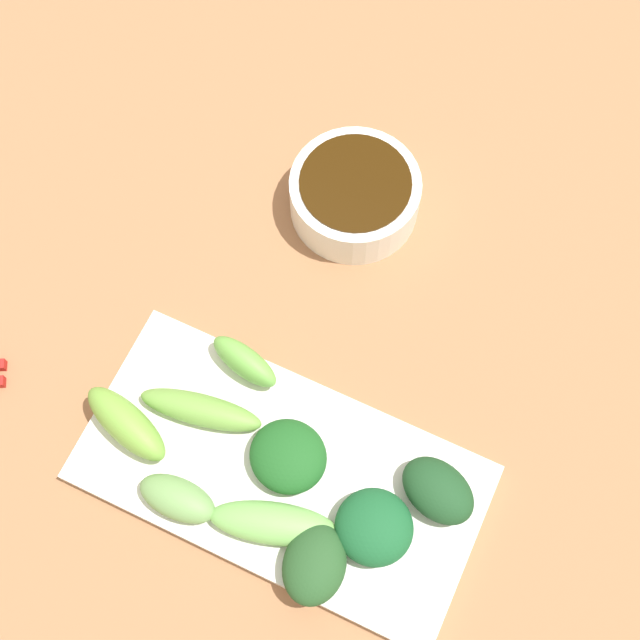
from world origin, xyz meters
name	(u,v)px	position (x,y,z in m)	size (l,w,h in m)	color
tabletop	(315,388)	(0.00, 0.00, 0.01)	(2.10, 2.10, 0.02)	#9F6E48
sauce_bowl	(355,194)	(-0.16, -0.04, 0.04)	(0.11, 0.11, 0.04)	white
serving_plate	(282,473)	(0.08, 0.01, 0.03)	(0.15, 0.30, 0.01)	white
broccoli_leafy_0	(374,527)	(0.09, 0.09, 0.05)	(0.06, 0.06, 0.03)	#195A2D
broccoli_leafy_1	(438,491)	(0.04, 0.12, 0.05)	(0.04, 0.06, 0.03)	#1C4723
broccoli_stalk_2	(273,523)	(0.12, 0.02, 0.04)	(0.03, 0.09, 0.02)	#74B959
broccoli_stalk_3	(126,424)	(0.10, -0.11, 0.05)	(0.03, 0.08, 0.03)	#76B141
broccoli_stalk_4	(177,499)	(0.13, -0.05, 0.04)	(0.03, 0.06, 0.02)	#6EA057
broccoli_leafy_5	(288,456)	(0.07, 0.01, 0.05)	(0.06, 0.06, 0.03)	#1D5A21
broccoli_stalk_6	(245,361)	(0.01, -0.05, 0.05)	(0.02, 0.06, 0.03)	#6DB64A
broccoli_leafy_7	(314,564)	(0.13, 0.06, 0.05)	(0.06, 0.05, 0.03)	#254F25
broccoli_stalk_8	(201,410)	(0.06, -0.07, 0.04)	(0.02, 0.10, 0.02)	#6FA443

